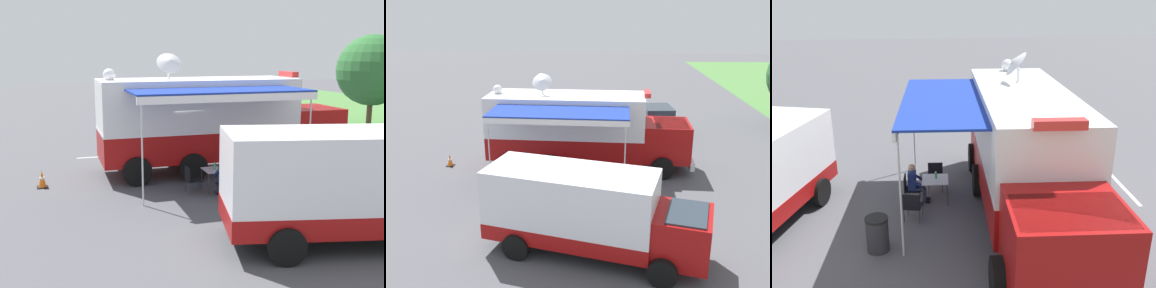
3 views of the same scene
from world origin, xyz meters
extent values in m
plane|color=#515156|center=(0.00, 0.00, 0.00)|extent=(100.00, 100.00, 0.00)
cube|color=silver|center=(-3.71, -1.67, 0.00)|extent=(0.36, 4.80, 0.01)
cube|color=#9E0F0F|center=(0.00, 0.00, 1.15)|extent=(2.85, 7.31, 1.10)
cube|color=white|center=(0.00, 0.00, 2.55)|extent=(2.85, 7.31, 1.70)
cube|color=white|center=(0.00, 0.00, 1.70)|extent=(2.87, 7.33, 0.10)
cube|color=#9E0F0F|center=(0.23, 4.64, 1.45)|extent=(2.40, 2.21, 1.70)
cube|color=#28333D|center=(0.24, 4.84, 1.95)|extent=(2.22, 1.57, 0.70)
cube|color=silver|center=(0.28, 5.77, 0.55)|extent=(2.38, 0.32, 0.36)
cylinder|color=black|center=(-1.03, 4.51, 0.50)|extent=(0.35, 1.01, 1.00)
cylinder|color=black|center=(1.47, 4.38, 0.50)|extent=(0.35, 1.01, 1.00)
cylinder|color=black|center=(-1.27, -0.48, 0.50)|extent=(0.35, 1.01, 1.00)
cylinder|color=black|center=(1.22, -0.60, 0.50)|extent=(0.35, 1.01, 1.00)
cylinder|color=black|center=(-1.37, -2.46, 0.50)|extent=(0.35, 1.01, 1.00)
cylinder|color=black|center=(1.13, -2.58, 0.50)|extent=(0.35, 1.01, 1.00)
cube|color=white|center=(0.00, 0.00, 3.45)|extent=(2.85, 7.31, 0.10)
cube|color=red|center=(0.18, 3.70, 3.62)|extent=(1.11, 0.33, 0.20)
cylinder|color=silver|center=(-0.05, -1.08, 3.73)|extent=(0.10, 0.10, 0.45)
cone|color=silver|center=(0.10, -1.09, 4.13)|extent=(0.76, 0.93, 0.81)
sphere|color=white|center=(-0.16, -3.20, 3.68)|extent=(0.44, 0.44, 0.44)
cube|color=#193399|center=(2.35, -0.12, 3.25)|extent=(2.48, 5.86, 0.06)
cube|color=white|center=(3.41, -0.17, 3.11)|extent=(0.36, 5.76, 0.24)
cylinder|color=silver|center=(3.48, 2.56, 1.63)|extent=(0.05, 0.05, 3.25)
cylinder|color=silver|center=(3.21, -2.89, 1.63)|extent=(0.05, 0.05, 3.25)
cube|color=silver|center=(2.58, -0.31, 0.71)|extent=(0.84, 0.84, 0.03)
cylinder|color=#333338|center=(2.23, 0.08, 0.35)|extent=(0.03, 0.03, 0.70)
cylinder|color=#333338|center=(2.97, 0.04, 0.35)|extent=(0.03, 0.03, 0.70)
cylinder|color=#333338|center=(2.19, -0.66, 0.35)|extent=(0.03, 0.03, 0.70)
cylinder|color=#333338|center=(2.93, -0.69, 0.35)|extent=(0.03, 0.03, 0.70)
cylinder|color=#3F9959|center=(2.56, -0.35, 0.83)|extent=(0.07, 0.07, 0.20)
cylinder|color=white|center=(2.56, -0.35, 0.94)|extent=(0.04, 0.04, 0.02)
cube|color=black|center=(3.28, -0.30, 0.42)|extent=(0.50, 0.50, 0.04)
cube|color=black|center=(3.50, -0.31, 0.65)|extent=(0.06, 0.48, 0.44)
cylinder|color=#333338|center=(3.05, -0.51, 0.21)|extent=(0.02, 0.02, 0.42)
cylinder|color=#333338|center=(3.07, -0.07, 0.21)|extent=(0.02, 0.02, 0.42)
cylinder|color=#333338|center=(3.49, -0.53, 0.21)|extent=(0.02, 0.02, 0.42)
cylinder|color=#333338|center=(3.51, -0.09, 0.21)|extent=(0.02, 0.02, 0.42)
cube|color=black|center=(2.55, -1.06, 0.42)|extent=(0.50, 0.50, 0.04)
cube|color=black|center=(2.53, -1.28, 0.65)|extent=(0.48, 0.06, 0.44)
cylinder|color=#333338|center=(2.34, -0.83, 0.21)|extent=(0.02, 0.02, 0.42)
cylinder|color=#333338|center=(2.78, -0.85, 0.21)|extent=(0.02, 0.02, 0.42)
cylinder|color=#333338|center=(2.31, -1.27, 0.21)|extent=(0.02, 0.02, 0.42)
cylinder|color=#333338|center=(2.75, -1.29, 0.21)|extent=(0.02, 0.02, 0.42)
cube|color=black|center=(3.25, 0.78, 0.42)|extent=(0.57, 0.57, 0.04)
cube|color=black|center=(3.29, 1.00, 0.65)|extent=(0.48, 0.14, 0.44)
cylinder|color=#333338|center=(3.41, 0.52, 0.21)|extent=(0.02, 0.02, 0.42)
cylinder|color=#333338|center=(2.98, 0.61, 0.21)|extent=(0.02, 0.02, 0.42)
cylinder|color=#333338|center=(3.51, 0.95, 0.21)|extent=(0.02, 0.02, 0.42)
cylinder|color=#333338|center=(3.08, 1.04, 0.21)|extent=(0.02, 0.02, 0.42)
cube|color=navy|center=(3.28, -0.30, 0.72)|extent=(0.26, 0.37, 0.56)
sphere|color=tan|center=(3.28, -0.30, 1.14)|extent=(0.22, 0.22, 0.22)
cylinder|color=navy|center=(3.15, -0.53, 0.76)|extent=(0.43, 0.11, 0.34)
cylinder|color=navy|center=(3.17, -0.07, 0.76)|extent=(0.43, 0.11, 0.34)
cylinder|color=#2D334C|center=(3.09, -0.39, 0.44)|extent=(0.39, 0.15, 0.13)
cylinder|color=#2D334C|center=(2.91, -0.39, 0.21)|extent=(0.11, 0.11, 0.42)
cube|color=black|center=(2.85, -0.38, 0.04)|extent=(0.24, 0.11, 0.07)
cylinder|color=#2D334C|center=(3.10, -0.19, 0.44)|extent=(0.39, 0.15, 0.13)
cylinder|color=#2D334C|center=(2.92, -0.19, 0.21)|extent=(0.11, 0.11, 0.42)
cube|color=black|center=(2.86, -0.18, 0.04)|extent=(0.24, 0.11, 0.07)
cylinder|color=#2D2D33|center=(4.12, 2.24, 0.42)|extent=(0.56, 0.56, 0.85)
cylinder|color=black|center=(4.12, 2.24, 0.88)|extent=(0.57, 0.57, 0.06)
cube|color=black|center=(0.26, -5.62, 0.01)|extent=(0.36, 0.36, 0.03)
cone|color=orange|center=(0.26, -5.62, 0.31)|extent=(0.26, 0.26, 0.55)
cylinder|color=white|center=(0.26, -5.62, 0.33)|extent=(0.17, 0.17, 0.06)
cube|color=white|center=(7.44, 0.68, 1.60)|extent=(3.41, 5.57, 2.20)
cube|color=#9E0F0F|center=(7.44, 0.68, 0.75)|extent=(3.43, 5.60, 0.50)
cylinder|color=black|center=(6.04, -0.42, 0.42)|extent=(0.47, 0.88, 0.84)
cylinder|color=black|center=(8.07, -0.98, 0.42)|extent=(0.47, 0.88, 0.84)
cube|color=navy|center=(-5.44, 4.98, 0.70)|extent=(4.33, 2.12, 0.76)
cube|color=#28333D|center=(-5.29, 5.00, 1.42)|extent=(2.22, 1.76, 0.68)
cylinder|color=black|center=(-6.67, 3.99, 0.32)|extent=(0.66, 0.27, 0.64)
cylinder|color=black|center=(-6.81, 5.78, 0.32)|extent=(0.66, 0.27, 0.64)
cylinder|color=black|center=(-4.08, 4.19, 0.32)|extent=(0.66, 0.27, 0.64)
cylinder|color=black|center=(-4.22, 5.98, 0.32)|extent=(0.66, 0.27, 0.64)
cylinder|color=brown|center=(-7.01, 13.88, 0.94)|extent=(0.32, 0.32, 1.88)
sphere|color=#2D6B33|center=(-7.01, 13.88, 3.38)|extent=(4.28, 4.28, 4.28)
camera|label=1|loc=(16.07, -5.97, 4.45)|focal=43.57mm
camera|label=2|loc=(19.50, 1.45, 7.48)|focal=40.36mm
camera|label=3|loc=(2.93, 11.59, 6.10)|focal=39.78mm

